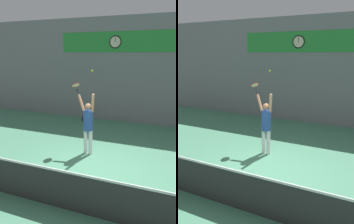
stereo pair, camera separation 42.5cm
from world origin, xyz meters
TOP-DOWN VIEW (x-y plane):
  - ground_plane at (0.00, 0.00)m, footprint 18.00×18.00m
  - back_wall at (0.00, 5.51)m, footprint 18.00×0.10m
  - sponsor_banner at (0.00, 5.45)m, footprint 6.76×0.02m
  - scoreboard_clock at (-0.68, 5.43)m, footprint 0.59×0.05m
  - court_net at (0.00, -1.36)m, footprint 6.50×0.07m
  - tennis_player at (-0.54, 1.42)m, footprint 0.73×0.44m
  - tennis_racket at (-1.10, 1.77)m, footprint 0.40×0.41m
  - tennis_ball at (-0.36, 1.30)m, footprint 0.07×0.07m
  - water_bottle at (-2.06, 4.66)m, footprint 0.07×0.07m

SIDE VIEW (x-z plane):
  - ground_plane at x=0.00m, z-range 0.00..0.00m
  - water_bottle at x=-2.06m, z-range -0.01..0.27m
  - court_net at x=0.00m, z-range -0.03..1.03m
  - tennis_player at x=-0.54m, z-range 0.04..2.14m
  - tennis_racket at x=-1.10m, z-range 2.06..2.47m
  - back_wall at x=0.00m, z-range 0.00..5.00m
  - tennis_ball at x=-0.36m, z-range 2.79..2.85m
  - sponsor_banner at x=0.00m, z-range 3.37..4.31m
  - scoreboard_clock at x=-0.68m, z-range 3.55..4.14m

